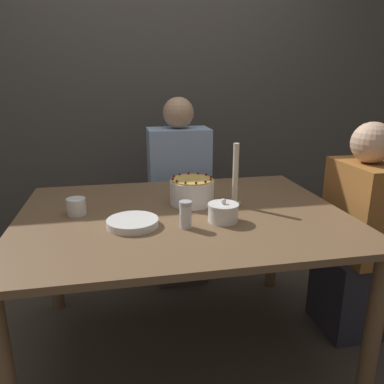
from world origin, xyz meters
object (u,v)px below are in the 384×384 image
cake (192,191)px  sugar_bowl (223,212)px  person_woman_floral (358,245)px  person_man_blue_shirt (179,203)px  candle (235,181)px  sugar_shaker (186,214)px

cake → sugar_bowl: cake is taller
sugar_bowl → person_woman_floral: size_ratio=0.12×
cake → person_man_blue_shirt: (0.04, 0.65, -0.27)m
sugar_bowl → person_woman_floral: bearing=10.5°
sugar_bowl → person_man_blue_shirt: bearing=93.0°
sugar_bowl → person_man_blue_shirt: size_ratio=0.11×
sugar_bowl → candle: bearing=59.6°
sugar_shaker → sugar_bowl: bearing=12.7°
sugar_shaker → person_woman_floral: bearing=10.9°
person_man_blue_shirt → cake: bearing=86.6°
sugar_shaker → person_woman_floral: person_woman_floral is taller
person_man_blue_shirt → person_woman_floral: (0.85, -0.77, -0.04)m
candle → person_woman_floral: size_ratio=0.27×
cake → person_woman_floral: (0.88, -0.12, -0.32)m
cake → sugar_shaker: cake is taller
cake → sugar_shaker: bearing=-106.0°
cake → person_man_blue_shirt: person_man_blue_shirt is taller
sugar_shaker → person_man_blue_shirt: person_man_blue_shirt is taller
person_woman_floral → sugar_shaker: bearing=100.9°
candle → sugar_shaker: bearing=-141.1°
sugar_shaker → person_woman_floral: size_ratio=0.10×
person_man_blue_shirt → sugar_shaker: bearing=82.4°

